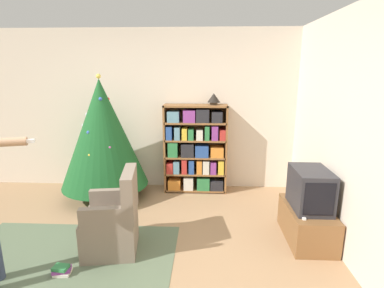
{
  "coord_description": "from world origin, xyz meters",
  "views": [
    {
      "loc": [
        0.85,
        -2.62,
        1.95
      ],
      "look_at": [
        0.69,
        1.02,
        1.05
      ],
      "focal_mm": 28.0,
      "sensor_mm": 36.0,
      "label": 1
    }
  ],
  "objects_px": {
    "television": "(310,189)",
    "armchair": "(114,223)",
    "bookshelf": "(196,149)",
    "table_lamp": "(214,98)",
    "christmas_tree": "(103,134)"
  },
  "relations": [
    {
      "from": "christmas_tree",
      "to": "armchair",
      "type": "distance_m",
      "value": 1.66
    },
    {
      "from": "television",
      "to": "christmas_tree",
      "type": "relative_size",
      "value": 0.3
    },
    {
      "from": "bookshelf",
      "to": "armchair",
      "type": "xyz_separation_m",
      "value": [
        -0.83,
        -1.75,
        -0.38
      ]
    },
    {
      "from": "bookshelf",
      "to": "table_lamp",
      "type": "relative_size",
      "value": 7.13
    },
    {
      "from": "television",
      "to": "armchair",
      "type": "distance_m",
      "value": 2.24
    },
    {
      "from": "christmas_tree",
      "to": "table_lamp",
      "type": "bearing_deg",
      "value": 12.25
    },
    {
      "from": "television",
      "to": "armchair",
      "type": "xyz_separation_m",
      "value": [
        -2.19,
        -0.32,
        -0.31
      ]
    },
    {
      "from": "television",
      "to": "table_lamp",
      "type": "relative_size",
      "value": 2.87
    },
    {
      "from": "bookshelf",
      "to": "armchair",
      "type": "relative_size",
      "value": 1.55
    },
    {
      "from": "christmas_tree",
      "to": "armchair",
      "type": "xyz_separation_m",
      "value": [
        0.55,
        -1.4,
        -0.7
      ]
    },
    {
      "from": "christmas_tree",
      "to": "table_lamp",
      "type": "xyz_separation_m",
      "value": [
        1.67,
        0.36,
        0.5
      ]
    },
    {
      "from": "bookshelf",
      "to": "armchair",
      "type": "bearing_deg",
      "value": -115.42
    },
    {
      "from": "television",
      "to": "table_lamp",
      "type": "xyz_separation_m",
      "value": [
        -1.08,
        1.45,
        0.89
      ]
    },
    {
      "from": "television",
      "to": "armchair",
      "type": "height_order",
      "value": "armchair"
    },
    {
      "from": "television",
      "to": "christmas_tree",
      "type": "distance_m",
      "value": 2.98
    }
  ]
}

